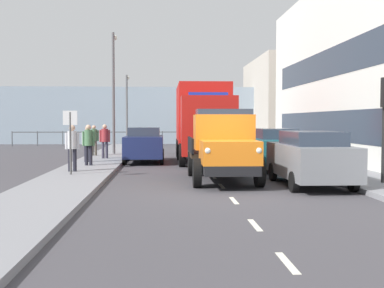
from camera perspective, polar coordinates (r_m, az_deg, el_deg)
The scene contains 20 objects.
ground_plane at distance 21.74m, azimuth 1.53°, elevation -2.68°, with size 80.00×80.00×0.00m, color #423F44.
sidewalk_left at distance 22.66m, azimuth 14.00°, elevation -2.35°, with size 2.34×37.99×0.15m, color gray.
sidewalk_right at distance 21.89m, azimuth -11.38°, elevation -2.50°, with size 2.34×37.99×0.15m, color gray.
road_centreline_markings at distance 20.54m, azimuth 1.81°, elevation -2.99°, with size 0.12×32.41×0.01m.
building_far_block at distance 44.77m, azimuth 12.52°, elevation 4.78°, with size 8.39×12.09×7.41m.
sea_horizon at distance 43.61m, azimuth -0.80°, elevation 3.32°, with size 80.00×0.80×5.00m, color #8C9EAD.
seawall_railing at distance 40.02m, azimuth -0.60°, elevation 1.11°, with size 28.08×0.08×1.20m.
truck_vintage_orange at distance 16.39m, azimuth 3.66°, elevation -0.33°, with size 2.17×5.64×2.43m.
lorry_cargo_red at distance 24.66m, azimuth 1.30°, elevation 2.79°, with size 2.58×8.20×3.87m.
car_grey_kerbside_near at distance 15.86m, azimuth 13.54°, elevation -1.52°, with size 1.92×4.45×1.72m.
car_teal_kerbside_1 at distance 20.96m, azimuth 9.40°, elevation -0.46°, with size 1.86×4.40×1.72m.
car_navy_oppositeside_0 at distance 24.16m, azimuth -5.55°, elevation -0.02°, with size 1.91×4.07×1.72m.
pedestrian_near_railing at distance 18.89m, azimuth -13.72°, elevation -0.00°, with size 0.53×0.34×1.74m.
pedestrian_couple_b at distance 21.32m, azimuth -11.91°, elevation 0.30°, with size 0.53×0.34×1.73m.
pedestrian_in_dark_coat at distance 23.05m, azimuth -12.01°, elevation 0.34°, with size 0.53×0.34×1.64m.
pedestrian_strolling at distance 25.12m, azimuth -10.08°, elevation 0.65°, with size 0.53×0.34×1.71m.
pedestrian_by_lamp at distance 27.26m, azimuth -11.30°, elevation 0.71°, with size 0.53×0.34×1.65m.
lamp_post_promenade at distance 28.78m, azimuth -9.07°, elevation 7.06°, with size 0.32×1.14×6.92m.
lamp_post_far at distance 39.90m, azimuth -7.55°, elevation 4.82°, with size 0.32×1.14×5.55m.
street_sign at distance 17.82m, azimuth -13.93°, elevation 1.47°, with size 0.50×0.07×2.25m.
Camera 1 is at (1.75, 14.11, 2.05)m, focal length 46.02 mm.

